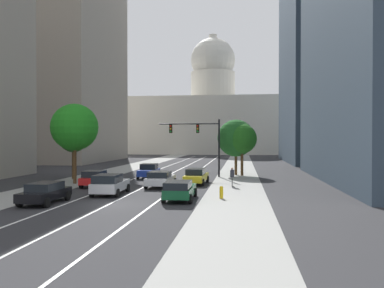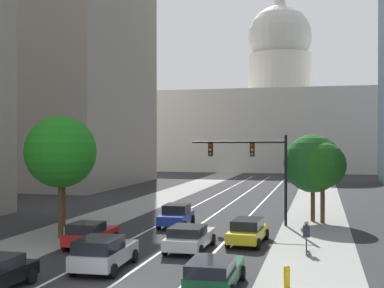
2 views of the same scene
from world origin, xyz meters
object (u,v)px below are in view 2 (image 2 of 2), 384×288
(traffic_signal_mast, at_px, (255,161))
(street_tree_near_left, at_px, (61,152))
(capitol_building, at_px, (279,120))
(street_tree_far_right, at_px, (323,165))
(fire_hydrant, at_px, (287,276))
(car_green, at_px, (214,272))
(cyclist, at_px, (306,237))
(car_silver, at_px, (103,252))
(car_red, at_px, (90,234))
(car_yellow, at_px, (248,231))
(street_tree_mid_left, at_px, (63,165))
(car_white, at_px, (190,237))
(street_tree_near_right, at_px, (313,164))
(car_blue, at_px, (176,215))

(traffic_signal_mast, xyz_separation_m, street_tree_near_left, (-11.02, -8.12, 0.75))
(capitol_building, relative_size, street_tree_far_right, 9.08)
(traffic_signal_mast, bearing_deg, fire_hydrant, -78.39)
(car_green, distance_m, cyclist, 8.80)
(car_silver, relative_size, street_tree_near_left, 0.60)
(traffic_signal_mast, height_order, street_tree_far_right, traffic_signal_mast)
(capitol_building, xyz_separation_m, street_tree_far_right, (8.53, -70.07, -6.05))
(car_red, height_order, traffic_signal_mast, traffic_signal_mast)
(car_yellow, xyz_separation_m, car_green, (0.01, -9.85, -0.02))
(cyclist, height_order, street_tree_mid_left, street_tree_mid_left)
(car_white, bearing_deg, street_tree_far_right, -31.71)
(car_red, distance_m, car_white, 5.71)
(car_silver, bearing_deg, street_tree_near_right, -30.36)
(car_white, relative_size, car_silver, 1.05)
(street_tree_far_right, bearing_deg, fire_hydrant, -94.76)
(car_silver, xyz_separation_m, traffic_signal_mast, (5.26, 14.84, 3.76))
(car_red, relative_size, street_tree_near_left, 0.53)
(car_yellow, xyz_separation_m, car_white, (-2.84, -2.65, -0.03))
(street_tree_mid_left, bearing_deg, car_green, -43.60)
(fire_hydrant, height_order, street_tree_mid_left, street_tree_mid_left)
(car_silver, xyz_separation_m, street_tree_far_right, (9.94, 16.69, 3.41))
(car_blue, height_order, street_tree_near_right, street_tree_near_right)
(car_white, relative_size, car_green, 1.05)
(car_red, distance_m, car_green, 10.87)
(car_blue, xyz_separation_m, traffic_signal_mast, (5.27, 2.21, 3.78))
(car_white, relative_size, cyclist, 2.76)
(car_silver, height_order, car_green, car_silver)
(car_white, xyz_separation_m, street_tree_mid_left, (-10.49, 5.51, 3.60))
(car_green, bearing_deg, traffic_signal_mast, 0.67)
(street_tree_far_right, bearing_deg, street_tree_mid_left, -161.06)
(car_yellow, relative_size, traffic_signal_mast, 0.68)
(cyclist, xyz_separation_m, street_tree_far_right, (0.86, 10.62, 3.38))
(capitol_building, height_order, traffic_signal_mast, capitol_building)
(street_tree_far_right, bearing_deg, traffic_signal_mast, -158.48)
(car_green, bearing_deg, street_tree_mid_left, 45.62)
(traffic_signal_mast, bearing_deg, street_tree_far_right, 21.52)
(traffic_signal_mast, xyz_separation_m, street_tree_far_right, (4.68, 1.85, -0.35))
(car_blue, distance_m, car_green, 15.76)
(street_tree_near_left, distance_m, street_tree_far_right, 18.63)
(car_yellow, distance_m, cyclist, 3.81)
(car_blue, distance_m, car_silver, 12.64)
(car_blue, distance_m, car_red, 8.47)
(traffic_signal_mast, distance_m, cyclist, 10.27)
(street_tree_far_right, bearing_deg, car_yellow, -115.57)
(street_tree_near_left, bearing_deg, street_tree_mid_left, 115.77)
(capitol_building, bearing_deg, car_red, -92.98)
(capitol_building, height_order, car_yellow, capitol_building)
(car_silver, distance_m, cyclist, 10.92)
(traffic_signal_mast, bearing_deg, car_red, -128.55)
(capitol_building, bearing_deg, street_tree_mid_left, -96.80)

